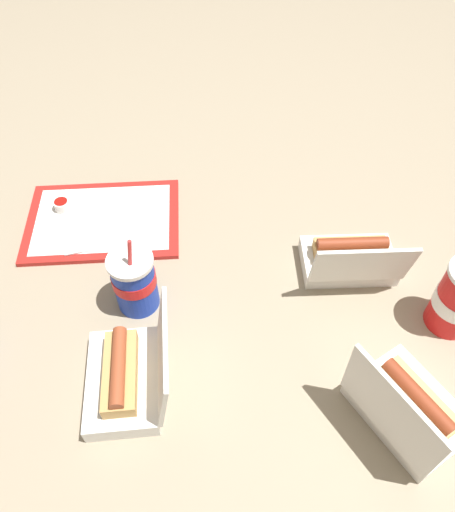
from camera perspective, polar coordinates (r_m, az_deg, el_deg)
The scene contains 9 objects.
ground_plane at distance 1.13m, azimuth 0.21°, elevation -2.17°, with size 3.20×3.20×0.00m, color gray.
food_tray at distance 1.27m, azimuth -14.03°, elevation 3.98°, with size 0.40×0.30×0.01m.
ketchup_cup at distance 1.31m, azimuth -18.42°, elevation 5.60°, with size 0.04×0.04×0.02m.
napkin_stack at distance 1.23m, azimuth -16.00°, elevation 2.22°, with size 0.10×0.10×0.00m, color white.
plastic_fork at distance 1.34m, azimuth -16.09°, elevation 6.89°, with size 0.11×0.01×0.01m, color white.
clamshell_hotdog_left at distance 0.97m, azimuth -11.37°, elevation -13.27°, with size 0.19×0.23×0.17m.
clamshell_hotdog_center at distance 1.14m, azimuth 13.84°, elevation -0.25°, with size 0.22×0.18×0.16m.
clamshell_hotdog_back at distance 0.98m, azimuth 19.93°, elevation -15.94°, with size 0.24×0.25×0.19m.
soda_cup_right at distance 1.04m, azimuth -10.59°, elevation -2.84°, with size 0.09×0.09×0.21m.
Camera 1 is at (0.04, -0.68, 0.90)m, focal length 35.00 mm.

